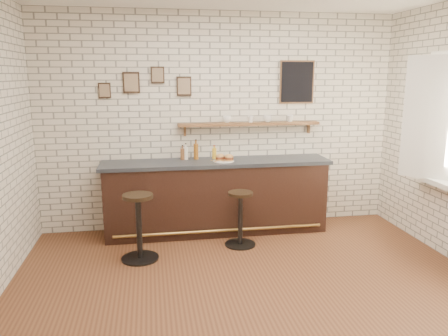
{
  "coord_description": "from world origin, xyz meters",
  "views": [
    {
      "loc": [
        -0.97,
        -4.05,
        2.16
      ],
      "look_at": [
        -0.13,
        0.9,
        1.08
      ],
      "focal_mm": 35.0,
      "sensor_mm": 36.0,
      "label": 1
    }
  ],
  "objects": [
    {
      "name": "shelf_cup_d",
      "position": [
        0.99,
        1.9,
        1.55
      ],
      "size": [
        0.11,
        0.11,
        0.09
      ],
      "primitive_type": "imported",
      "rotation": [
        0.0,
        0.0,
        0.17
      ],
      "color": "white",
      "rests_on": "wall_shelf"
    },
    {
      "name": "condiment_bottle_yellow",
      "position": [
        -0.11,
        1.85,
        1.09
      ],
      "size": [
        0.06,
        0.06,
        0.19
      ],
      "color": "yellow",
      "rests_on": "bar_counter"
    },
    {
      "name": "bar_counter",
      "position": [
        -0.1,
        1.7,
        0.51
      ],
      "size": [
        3.1,
        0.65,
        1.01
      ],
      "color": "black",
      "rests_on": "ground"
    },
    {
      "name": "bitters_bottle_white",
      "position": [
        -0.5,
        1.85,
        1.1
      ],
      "size": [
        0.06,
        0.06,
        0.23
      ],
      "color": "white",
      "rests_on": "bar_counter"
    },
    {
      "name": "shelf_cup_a",
      "position": [
        0.08,
        1.9,
        1.55
      ],
      "size": [
        0.15,
        0.15,
        0.1
      ],
      "primitive_type": "imported",
      "rotation": [
        0.0,
        0.0,
        0.25
      ],
      "color": "white",
      "rests_on": "wall_shelf"
    },
    {
      "name": "bitters_bottle_amber",
      "position": [
        -0.36,
        1.85,
        1.12
      ],
      "size": [
        0.07,
        0.07,
        0.27
      ],
      "color": "brown",
      "rests_on": "bar_counter"
    },
    {
      "name": "wall_shelf",
      "position": [
        0.4,
        1.9,
        1.48
      ],
      "size": [
        2.0,
        0.18,
        0.18
      ],
      "color": "brown",
      "rests_on": "ground"
    },
    {
      "name": "back_wall_decor",
      "position": [
        0.23,
        1.98,
        2.05
      ],
      "size": [
        2.96,
        0.02,
        0.56
      ],
      "color": "black",
      "rests_on": "ground"
    },
    {
      "name": "sandwich_plate",
      "position": [
        -0.01,
        1.63,
        1.02
      ],
      "size": [
        0.28,
        0.28,
        0.01
      ],
      "primitive_type": "cylinder",
      "color": "white",
      "rests_on": "bar_counter"
    },
    {
      "name": "ciabatta_sandwich",
      "position": [
        -0.0,
        1.63,
        1.06
      ],
      "size": [
        0.28,
        0.21,
        0.08
      ],
      "color": "tan",
      "rests_on": "sandwich_plate"
    },
    {
      "name": "ground",
      "position": [
        0.0,
        0.0,
        0.0
      ],
      "size": [
        5.0,
        5.0,
        0.0
      ],
      "primitive_type": "plane",
      "color": "brown",
      "rests_on": "ground"
    },
    {
      "name": "potato_chips",
      "position": [
        -0.02,
        1.63,
        1.02
      ],
      "size": [
        0.27,
        0.19,
        0.0
      ],
      "color": "#CF9249",
      "rests_on": "sandwich_plate"
    },
    {
      "name": "bar_stool_right",
      "position": [
        0.12,
        1.14,
        0.38
      ],
      "size": [
        0.42,
        0.42,
        0.71
      ],
      "color": "black",
      "rests_on": "ground"
    },
    {
      "name": "shelf_cup_b",
      "position": [
        0.42,
        1.9,
        1.54
      ],
      "size": [
        0.12,
        0.12,
        0.09
      ],
      "primitive_type": "imported",
      "rotation": [
        0.0,
        0.0,
        1.28
      ],
      "color": "white",
      "rests_on": "wall_shelf"
    },
    {
      "name": "bitters_bottle_brown",
      "position": [
        -0.55,
        1.85,
        1.09
      ],
      "size": [
        0.06,
        0.06,
        0.2
      ],
      "color": "brown",
      "rests_on": "bar_counter"
    },
    {
      "name": "bar_stool_left",
      "position": [
        -1.14,
        0.91,
        0.43
      ],
      "size": [
        0.44,
        0.44,
        0.8
      ],
      "color": "black",
      "rests_on": "ground"
    },
    {
      "name": "shelf_cup_c",
      "position": [
        0.66,
        1.9,
        1.55
      ],
      "size": [
        0.14,
        0.14,
        0.09
      ],
      "primitive_type": "imported",
      "rotation": [
        0.0,
        0.0,
        1.35
      ],
      "color": "white",
      "rests_on": "wall_shelf"
    }
  ]
}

